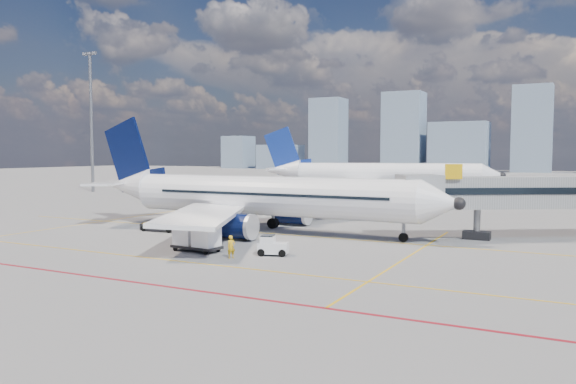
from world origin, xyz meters
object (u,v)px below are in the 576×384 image
Objects in this scene: main_aircraft at (254,196)px; ramp_worker at (231,247)px; second_aircraft at (377,175)px; belt_loader at (161,225)px; cargo_dolly at (197,236)px; baggage_tug at (272,246)px.

main_aircraft is 23.55× the size of ramp_worker.
second_aircraft is 57.21m from belt_loader.
cargo_dolly is (7.23, -64.16, -2.10)m from second_aircraft.
second_aircraft is at bearing 96.11° from main_aircraft.
cargo_dolly is at bearing -96.95° from second_aircraft.
ramp_worker is (10.96, -65.29, -2.43)m from second_aircraft.
belt_loader is (-9.14, 7.05, -0.56)m from cargo_dolly.
baggage_tug is at bearing 15.91° from cargo_dolly.
belt_loader is (-1.91, -57.12, -2.66)m from second_aircraft.
cargo_dolly reaches higher than baggage_tug.
second_aircraft is 66.25m from ramp_worker.
second_aircraft is 11.09× the size of cargo_dolly.
second_aircraft reaches higher than main_aircraft.
second_aircraft reaches higher than ramp_worker.
main_aircraft is at bearing 109.46° from baggage_tug.
baggage_tug is 1.46× the size of ramp_worker.
baggage_tug is 5.77m from cargo_dolly.
main_aircraft is 12.63m from baggage_tug.
belt_loader is at bearing -151.56° from main_aircraft.
ramp_worker is (-1.92, -2.23, 0.10)m from baggage_tug.
baggage_tug is at bearing -91.85° from second_aircraft.
ramp_worker is at bearing -35.75° from belt_loader.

